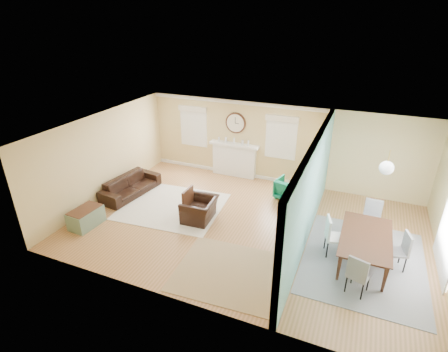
# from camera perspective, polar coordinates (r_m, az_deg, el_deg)

# --- Properties ---
(floor) EXTENTS (9.00, 9.00, 0.00)m
(floor) POSITION_cam_1_polar(r_m,az_deg,el_deg) (9.36, 3.85, -8.20)
(floor) COLOR olive
(floor) RESTS_ON ground
(wall_back) EXTENTS (9.00, 0.02, 2.60)m
(wall_back) POSITION_cam_1_polar(r_m,az_deg,el_deg) (11.39, 9.02, 5.12)
(wall_back) COLOR tan
(wall_back) RESTS_ON ground
(wall_front) EXTENTS (9.00, 0.02, 2.60)m
(wall_front) POSITION_cam_1_polar(r_m,az_deg,el_deg) (6.35, -4.94, -12.09)
(wall_front) COLOR tan
(wall_front) RESTS_ON ground
(wall_left) EXTENTS (0.02, 6.00, 2.60)m
(wall_left) POSITION_cam_1_polar(r_m,az_deg,el_deg) (10.87, -18.97, 3.05)
(wall_left) COLOR tan
(wall_left) RESTS_ON ground
(ceiling) EXTENTS (9.00, 6.00, 0.02)m
(ceiling) POSITION_cam_1_polar(r_m,az_deg,el_deg) (8.23, 4.37, 7.12)
(ceiling) COLOR white
(ceiling) RESTS_ON wall_back
(partition) EXTENTS (0.17, 6.00, 2.60)m
(partition) POSITION_cam_1_polar(r_m,az_deg,el_deg) (8.65, 14.23, -1.61)
(partition) COLOR tan
(partition) RESTS_ON ground
(fireplace) EXTENTS (1.70, 0.30, 1.17)m
(fireplace) POSITION_cam_1_polar(r_m,az_deg,el_deg) (11.94, 1.68, 2.77)
(fireplace) COLOR white
(fireplace) RESTS_ON ground
(wall_clock) EXTENTS (0.70, 0.07, 0.70)m
(wall_clock) POSITION_cam_1_polar(r_m,az_deg,el_deg) (11.61, 1.91, 8.65)
(wall_clock) COLOR #4C2C1D
(wall_clock) RESTS_ON wall_back
(window_left) EXTENTS (1.05, 0.13, 1.42)m
(window_left) POSITION_cam_1_polar(r_m,az_deg,el_deg) (12.26, -4.98, 8.54)
(window_left) COLOR white
(window_left) RESTS_ON wall_back
(window_right) EXTENTS (1.05, 0.13, 1.42)m
(window_right) POSITION_cam_1_polar(r_m,az_deg,el_deg) (11.22, 9.33, 6.72)
(window_right) COLOR white
(window_right) RESTS_ON wall_back
(pendant) EXTENTS (0.30, 0.30, 0.55)m
(pendant) POSITION_cam_1_polar(r_m,az_deg,el_deg) (8.02, 25.01, 1.20)
(pendant) COLOR gold
(pendant) RESTS_ON ceiling
(rug_cream) EXTENTS (3.01, 2.67, 0.02)m
(rug_cream) POSITION_cam_1_polar(r_m,az_deg,el_deg) (10.34, -8.38, -4.91)
(rug_cream) COLOR #EEE4CB
(rug_cream) RESTS_ON floor
(rug_jute) EXTENTS (2.57, 2.15, 0.01)m
(rug_jute) POSITION_cam_1_polar(r_m,az_deg,el_deg) (7.87, 1.45, -15.52)
(rug_jute) COLOR tan
(rug_jute) RESTS_ON floor
(rug_grey) EXTENTS (2.61, 3.26, 0.01)m
(rug_grey) POSITION_cam_1_polar(r_m,az_deg,el_deg) (8.77, 21.76, -12.78)
(rug_grey) COLOR gray
(rug_grey) RESTS_ON floor
(sofa) EXTENTS (1.03, 2.08, 0.58)m
(sofa) POSITION_cam_1_polar(r_m,az_deg,el_deg) (11.16, -15.00, -1.53)
(sofa) COLOR black
(sofa) RESTS_ON floor
(eames_chair) EXTENTS (0.89, 1.00, 0.62)m
(eames_chair) POSITION_cam_1_polar(r_m,az_deg,el_deg) (9.50, -3.97, -5.47)
(eames_chair) COLOR black
(eames_chair) RESTS_ON floor
(green_chair) EXTENTS (0.80, 0.82, 0.62)m
(green_chair) POSITION_cam_1_polar(r_m,az_deg,el_deg) (10.73, 10.37, -2.06)
(green_chair) COLOR #0F7654
(green_chair) RESTS_ON floor
(trunk) EXTENTS (0.58, 0.89, 0.50)m
(trunk) POSITION_cam_1_polar(r_m,az_deg,el_deg) (9.94, -21.60, -6.29)
(trunk) COLOR slate
(trunk) RESTS_ON floor
(credenza) EXTENTS (0.50, 1.48, 0.80)m
(credenza) POSITION_cam_1_polar(r_m,az_deg,el_deg) (9.92, 12.22, -4.02)
(credenza) COLOR olive
(credenza) RESTS_ON floor
(tv) EXTENTS (0.19, 1.17, 0.67)m
(tv) POSITION_cam_1_polar(r_m,az_deg,el_deg) (9.59, 12.51, -0.15)
(tv) COLOR black
(tv) RESTS_ON credenza
(garden_stool) EXTENTS (0.34, 0.34, 0.49)m
(garden_stool) POSITION_cam_1_polar(r_m,az_deg,el_deg) (9.12, 11.14, -7.81)
(garden_stool) COLOR white
(garden_stool) RESTS_ON floor
(potted_plant) EXTENTS (0.44, 0.46, 0.40)m
(potted_plant) POSITION_cam_1_polar(r_m,az_deg,el_deg) (8.89, 11.37, -5.38)
(potted_plant) COLOR #337F33
(potted_plant) RESTS_ON garden_stool
(dining_table) EXTENTS (1.08, 1.93, 0.68)m
(dining_table) POSITION_cam_1_polar(r_m,az_deg,el_deg) (8.58, 22.11, -11.01)
(dining_table) COLOR #4C2C1D
(dining_table) RESTS_ON floor
(dining_chair_n) EXTENTS (0.44, 0.44, 0.95)m
(dining_chair_n) POSITION_cam_1_polar(r_m,az_deg,el_deg) (9.45, 22.97, -6.09)
(dining_chair_n) COLOR gray
(dining_chair_n) RESTS_ON floor
(dining_chair_s) EXTENTS (0.50, 0.50, 0.91)m
(dining_chair_s) POSITION_cam_1_polar(r_m,az_deg,el_deg) (7.59, 21.27, -14.20)
(dining_chair_s) COLOR gray
(dining_chair_s) RESTS_ON floor
(dining_chair_w) EXTENTS (0.52, 0.52, 0.96)m
(dining_chair_w) POSITION_cam_1_polar(r_m,az_deg,el_deg) (8.46, 17.76, -8.95)
(dining_chair_w) COLOR white
(dining_chair_w) RESTS_ON floor
(dining_chair_e) EXTENTS (0.48, 0.48, 0.89)m
(dining_chair_e) POSITION_cam_1_polar(r_m,az_deg,el_deg) (8.56, 26.49, -10.49)
(dining_chair_e) COLOR gray
(dining_chair_e) RESTS_ON floor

